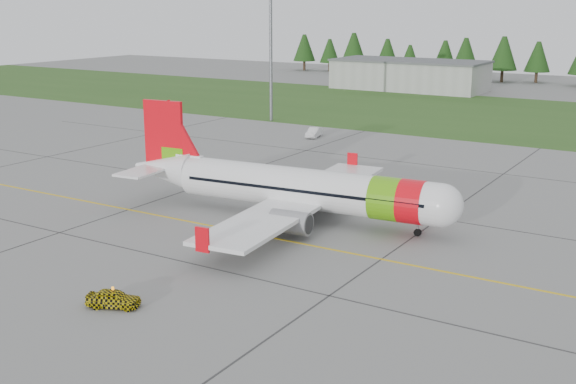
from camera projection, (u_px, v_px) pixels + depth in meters
The scene contains 8 objects.
ground at pixel (205, 267), 51.12m from camera, with size 320.00×320.00×0.00m, color gray.
aircraft at pixel (298, 188), 61.80m from camera, with size 31.35×29.01×9.50m.
follow_me_car at pixel (112, 282), 43.93m from camera, with size 1.35×1.14×3.35m, color yellow.
service_van at pixel (314, 123), 100.33m from camera, with size 1.42×1.34×4.08m, color silver.
grass_strip at pixel (513, 117), 118.64m from camera, with size 320.00×50.00×0.03m, color #30561E.
taxi_guideline at pixel (267, 237), 57.70m from camera, with size 120.00×0.25×0.02m, color gold.
hangar_west at pixel (409, 76), 156.18m from camera, with size 32.00×14.00×6.00m, color #A8A8A3.
floodlight_mast at pixel (271, 57), 112.61m from camera, with size 0.50×0.50×20.00m, color slate.
Camera 1 is at (30.26, -37.87, 18.07)m, focal length 45.00 mm.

